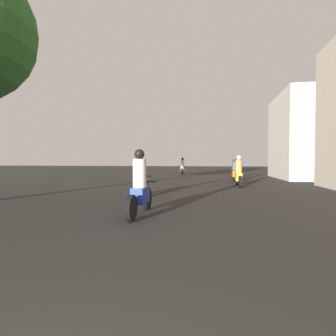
# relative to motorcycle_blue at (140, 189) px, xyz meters

# --- Properties ---
(motorcycle_blue) EXTENTS (0.60, 2.02, 1.61)m
(motorcycle_blue) POSITION_rel_motorcycle_blue_xyz_m (0.00, 0.00, 0.00)
(motorcycle_blue) COLOR black
(motorcycle_blue) RESTS_ON ground_plane
(motorcycle_white) EXTENTS (0.60, 2.03, 1.52)m
(motorcycle_white) POSITION_rel_motorcycle_blue_xyz_m (-0.90, 3.22, -0.04)
(motorcycle_white) COLOR black
(motorcycle_white) RESTS_ON ground_plane
(motorcycle_yellow) EXTENTS (0.60, 1.94, 1.60)m
(motorcycle_yellow) POSITION_rel_motorcycle_blue_xyz_m (3.06, 7.68, -0.01)
(motorcycle_yellow) COLOR black
(motorcycle_yellow) RESTS_ON ground_plane
(motorcycle_orange) EXTENTS (0.60, 1.93, 1.50)m
(motorcycle_orange) POSITION_rel_motorcycle_blue_xyz_m (3.13, 10.77, -0.05)
(motorcycle_orange) COLOR black
(motorcycle_orange) RESTS_ON ground_plane
(motorcycle_red) EXTENTS (0.60, 1.90, 1.46)m
(motorcycle_red) POSITION_rel_motorcycle_blue_xyz_m (3.32, 13.79, -0.06)
(motorcycle_red) COLOR black
(motorcycle_red) RESTS_ON ground_plane
(motorcycle_silver) EXTENTS (0.60, 2.09, 1.62)m
(motorcycle_silver) POSITION_rel_motorcycle_blue_xyz_m (-1.09, 18.76, -0.00)
(motorcycle_silver) COLOR black
(motorcycle_silver) RESTS_ON ground_plane
(building_right_far) EXTENTS (5.45, 6.47, 6.19)m
(building_right_far) POSITION_rel_motorcycle_blue_xyz_m (9.24, 14.64, 2.44)
(building_right_far) COLOR beige
(building_right_far) RESTS_ON ground_plane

